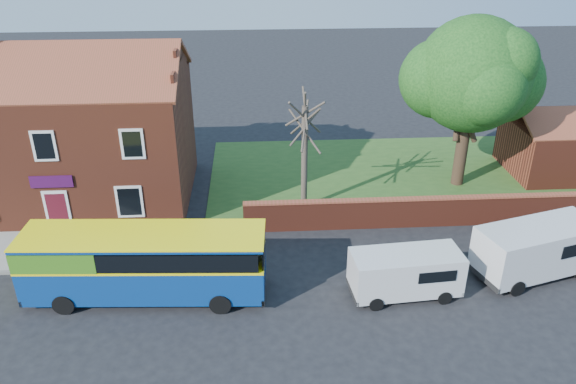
{
  "coord_description": "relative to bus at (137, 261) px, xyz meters",
  "views": [
    {
      "loc": [
        2.68,
        -17.12,
        14.27
      ],
      "look_at": [
        4.07,
        5.0,
        3.13
      ],
      "focal_mm": 35.0,
      "sensor_mm": 36.0,
      "label": 1
    }
  ],
  "objects": [
    {
      "name": "van_far",
      "position": [
        16.84,
        0.49,
        -0.36
      ],
      "size": [
        5.74,
        3.55,
        2.35
      ],
      "rotation": [
        0.0,
        0.0,
        0.28
      ],
      "color": "silver",
      "rests_on": "ground"
    },
    {
      "name": "bus",
      "position": [
        0.0,
        0.0,
        0.0
      ],
      "size": [
        9.78,
        2.99,
        2.94
      ],
      "rotation": [
        0.0,
        0.0,
        -0.06
      ],
      "color": "navy",
      "rests_on": "ground"
    },
    {
      "name": "grass_strip",
      "position": [
        15.18,
        10.93,
        -1.65
      ],
      "size": [
        26.0,
        12.0,
        0.04
      ],
      "primitive_type": "cube",
      "color": "#426B28",
      "rests_on": "ground"
    },
    {
      "name": "ground",
      "position": [
        2.18,
        -2.07,
        -1.67
      ],
      "size": [
        120.0,
        120.0,
        0.0
      ],
      "primitive_type": "plane",
      "color": "black",
      "rests_on": "ground"
    },
    {
      "name": "pavement",
      "position": [
        -4.82,
        3.68,
        -1.61
      ],
      "size": [
        18.0,
        3.5,
        0.12
      ],
      "primitive_type": "cube",
      "color": "gray",
      "rests_on": "ground"
    },
    {
      "name": "kerb",
      "position": [
        -4.82,
        1.93,
        -1.6
      ],
      "size": [
        18.0,
        0.15,
        0.14
      ],
      "primitive_type": "cube",
      "color": "slate",
      "rests_on": "ground"
    },
    {
      "name": "boundary_wall",
      "position": [
        15.18,
        4.93,
        -0.86
      ],
      "size": [
        22.0,
        0.38,
        1.6
      ],
      "color": "maroon",
      "rests_on": "ground"
    },
    {
      "name": "large_tree",
      "position": [
        16.62,
        9.78,
        4.59
      ],
      "size": [
        7.84,
        6.21,
        9.57
      ],
      "color": "black",
      "rests_on": "ground"
    },
    {
      "name": "bare_tree",
      "position": [
        7.37,
        7.22,
        1.5
      ],
      "size": [
        2.32,
        2.77,
        6.19
      ],
      "color": "#4C4238",
      "rests_on": "ground"
    },
    {
      "name": "van_near",
      "position": [
        10.85,
        -0.59,
        -0.58
      ],
      "size": [
        4.59,
        2.15,
        1.96
      ],
      "rotation": [
        0.0,
        0.0,
        0.08
      ],
      "color": "silver",
      "rests_on": "ground"
    },
    {
      "name": "shop_building",
      "position": [
        -4.84,
        9.42,
        1.74
      ],
      "size": [
        12.3,
        8.13,
        10.5
      ],
      "color": "brown",
      "rests_on": "ground"
    }
  ]
}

